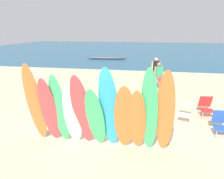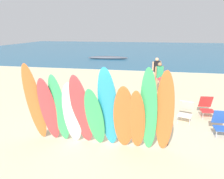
# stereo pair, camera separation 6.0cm
# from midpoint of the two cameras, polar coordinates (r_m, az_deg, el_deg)

# --- Properties ---
(ground) EXTENTS (60.00, 60.00, 0.00)m
(ground) POSITION_cam_midpoint_polar(r_m,az_deg,el_deg) (20.54, 6.64, 5.90)
(ground) COLOR beige
(ocean_water) EXTENTS (60.00, 40.00, 0.02)m
(ocean_water) POSITION_cam_midpoint_polar(r_m,az_deg,el_deg) (38.43, 8.80, 10.36)
(ocean_water) COLOR #235B7F
(ocean_water) RESTS_ON ground
(surfboard_rack) EXTENTS (4.22, 0.07, 0.73)m
(surfboard_rack) POSITION_cam_midpoint_polar(r_m,az_deg,el_deg) (6.98, -2.41, -8.42)
(surfboard_rack) COLOR brown
(surfboard_rack) RESTS_ON ground
(surfboard_orange_0) EXTENTS (0.53, 0.83, 2.57)m
(surfboard_orange_0) POSITION_cam_midpoint_polar(r_m,az_deg,el_deg) (6.86, -19.31, -3.59)
(surfboard_orange_0) COLOR orange
(surfboard_orange_0) RESTS_ON ground
(surfboard_red_1) EXTENTS (0.55, 0.83, 2.18)m
(surfboard_red_1) POSITION_cam_midpoint_polar(r_m,az_deg,el_deg) (6.75, -15.95, -5.36)
(surfboard_red_1) COLOR #D13D42
(surfboard_red_1) RESTS_ON ground
(surfboard_green_2) EXTENTS (0.51, 0.72, 2.28)m
(surfboard_green_2) POSITION_cam_midpoint_polar(r_m,az_deg,el_deg) (6.62, -13.41, -5.17)
(surfboard_green_2) COLOR #38B266
(surfboard_green_2) RESTS_ON ground
(surfboard_white_3) EXTENTS (0.59, 0.69, 2.06)m
(surfboard_white_3) POSITION_cam_midpoint_polar(r_m,az_deg,el_deg) (6.52, -10.12, -6.33)
(surfboard_white_3) COLOR white
(surfboard_white_3) RESTS_ON ground
(surfboard_red_4) EXTENTS (0.64, 0.96, 2.33)m
(surfboard_red_4) POSITION_cam_midpoint_polar(r_m,az_deg,el_deg) (6.30, -7.72, -5.68)
(surfboard_red_4) COLOR #D13D42
(surfboard_red_4) RESTS_ON ground
(surfboard_green_5) EXTENTS (0.61, 0.87, 1.97)m
(surfboard_green_5) POSITION_cam_midpoint_polar(r_m,az_deg,el_deg) (6.25, -4.22, -7.54)
(surfboard_green_5) COLOR #38B266
(surfboard_green_5) RESTS_ON ground
(surfboard_teal_6) EXTENTS (0.58, 0.99, 2.57)m
(surfboard_teal_6) POSITION_cam_midpoint_polar(r_m,az_deg,el_deg) (6.02, -0.63, -5.35)
(surfboard_teal_6) COLOR #289EC6
(surfboard_teal_6) RESTS_ON ground
(surfboard_orange_7) EXTENTS (0.63, 0.85, 2.09)m
(surfboard_orange_7) POSITION_cam_midpoint_polar(r_m,az_deg,el_deg) (6.07, 3.41, -7.66)
(surfboard_orange_7) COLOR orange
(surfboard_orange_7) RESTS_ON ground
(surfboard_orange_8) EXTENTS (0.49, 0.84, 1.99)m
(surfboard_orange_8) POSITION_cam_midpoint_polar(r_m,az_deg,el_deg) (6.07, 6.78, -8.25)
(surfboard_orange_8) COLOR orange
(surfboard_orange_8) RESTS_ON ground
(surfboard_green_9) EXTENTS (0.54, 0.91, 2.59)m
(surfboard_green_9) POSITION_cam_midpoint_polar(r_m,az_deg,el_deg) (5.91, 9.85, -5.90)
(surfboard_green_9) COLOR #38B266
(surfboard_green_9) RESTS_ON ground
(surfboard_orange_10) EXTENTS (0.55, 0.84, 2.52)m
(surfboard_orange_10) POSITION_cam_midpoint_polar(r_m,az_deg,el_deg) (6.00, 13.88, -6.18)
(surfboard_orange_10) COLOR orange
(surfboard_orange_10) RESTS_ON ground
(beachgoer_near_rack) EXTENTS (0.49, 0.44, 1.64)m
(beachgoer_near_rack) POSITION_cam_midpoint_polar(r_m,az_deg,el_deg) (12.58, 12.39, 3.83)
(beachgoer_near_rack) COLOR #9E704C
(beachgoer_near_rack) RESTS_ON ground
(beachgoer_midbeach) EXTENTS (0.55, 0.42, 1.69)m
(beachgoer_midbeach) POSITION_cam_midpoint_polar(r_m,az_deg,el_deg) (14.18, 11.69, 5.31)
(beachgoer_midbeach) COLOR tan
(beachgoer_midbeach) RESTS_ON ground
(beachgoer_strolling) EXTENTS (0.41, 0.58, 1.56)m
(beachgoer_strolling) POSITION_cam_midpoint_polar(r_m,az_deg,el_deg) (10.78, -2.26, 1.99)
(beachgoer_strolling) COLOR beige
(beachgoer_strolling) RESTS_ON ground
(beach_chair_red) EXTENTS (0.55, 0.72, 0.82)m
(beach_chair_red) POSITION_cam_midpoint_polar(r_m,az_deg,el_deg) (9.60, 23.65, -4.01)
(beach_chair_red) COLOR #B7B7BC
(beach_chair_red) RESTS_ON ground
(beach_chair_blue) EXTENTS (0.69, 0.86, 0.79)m
(beach_chair_blue) POSITION_cam_midpoint_polar(r_m,az_deg,el_deg) (8.85, 18.99, -5.22)
(beach_chair_blue) COLOR #B7B7BC
(beach_chair_blue) RESTS_ON ground
(beach_chair_striped) EXTENTS (0.50, 0.67, 0.83)m
(beach_chair_striped) POSITION_cam_midpoint_polar(r_m,az_deg,el_deg) (8.18, 26.87, -7.73)
(beach_chair_striped) COLOR #B7B7BC
(beach_chair_striped) RESTS_ON ground
(distant_boat) EXTENTS (4.71, 1.30, 0.37)m
(distant_boat) POSITION_cam_midpoint_polar(r_m,az_deg,el_deg) (25.67, -1.00, 8.33)
(distant_boat) COLOR #4C515B
(distant_boat) RESTS_ON ground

